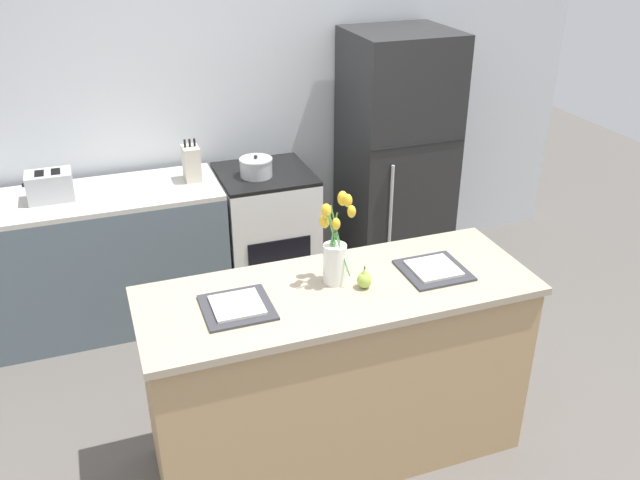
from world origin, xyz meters
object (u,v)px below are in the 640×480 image
Objects in this scene: plate_setting_right at (434,270)px; refrigerator at (396,159)px; flower_vase at (334,251)px; pear_figurine at (364,279)px; plate_setting_left at (237,307)px; cooking_pot at (256,167)px; knife_block at (192,163)px; toaster at (50,186)px; stove_range at (267,234)px.

refrigerator is at bearing 70.23° from plate_setting_right.
pear_figurine is at bearing -41.15° from flower_vase.
cooking_pot reaches higher than plate_setting_left.
pear_figurine is 0.51× the size of cooking_pot.
knife_block is (0.11, 1.64, 0.05)m from plate_setting_left.
knife_block is (0.85, 0.03, 0.03)m from toaster.
knife_block reaches higher than toaster.
refrigerator is at bearing 60.05° from pear_figurine.
pear_figurine is (0.11, -0.09, -0.12)m from flower_vase.
toaster reaches higher than pear_figurine.
pear_figurine is at bearing -119.95° from refrigerator.
pear_figurine is (0.01, -1.64, 0.55)m from stove_range.
pear_figurine reaches higher than stove_range.
pear_figurine is at bearing -51.26° from toaster.
knife_block is at bearing 116.93° from plate_setting_right.
plate_setting_left is 1.09× the size of knife_block.
cooking_pot is 0.41m from knife_block.
pear_figurine is 0.37× the size of plate_setting_left.
stove_range is at bearing -3.58° from knife_block.
pear_figurine is at bearing -74.22° from knife_block.
plate_setting_right is at bearing 0.00° from plate_setting_left.
plate_setting_right is at bearing -63.07° from knife_block.
flower_vase is at bearing -51.99° from toaster.
refrigerator is 6.28× the size of toaster.
toaster reaches higher than cooking_pot.
stove_range is at bearing -0.15° from toaster.
stove_range is 0.73m from knife_block.
toaster is (-0.74, 1.62, 0.03)m from plate_setting_left.
plate_setting_left is at bearing -109.47° from stove_range.
refrigerator is 5.99× the size of plate_setting_right.
flower_vase is at bearing 8.61° from plate_setting_left.
flower_vase is at bearing -91.35° from cooking_pot.
plate_setting_right is at bearing -109.77° from refrigerator.
refrigerator reaches higher than flower_vase.
stove_range is at bearing 102.93° from plate_setting_right.
flower_vase reaches higher than plate_setting_left.
toaster is at bearing 179.85° from stove_range.
toaster is at bearing 128.01° from flower_vase.
refrigerator is 2.26m from toaster.
refrigerator is 4.07× the size of flower_vase.
cooking_pot is (-1.02, -0.05, 0.09)m from refrigerator.
refrigerator is at bearing 46.71° from plate_setting_left.
cooking_pot is at bearing -177.33° from refrigerator.
plate_setting_left is at bearing 177.65° from pear_figurine.
knife_block is at bearing 86.30° from plate_setting_left.
flower_vase reaches higher than cooking_pot.
plate_setting_right is (0.94, 0.00, 0.00)m from plate_setting_left.
knife_block is (-0.46, 0.03, 0.57)m from stove_range.
knife_block is (-0.47, 1.67, 0.02)m from pear_figurine.
plate_setting_right is 1.05× the size of toaster.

